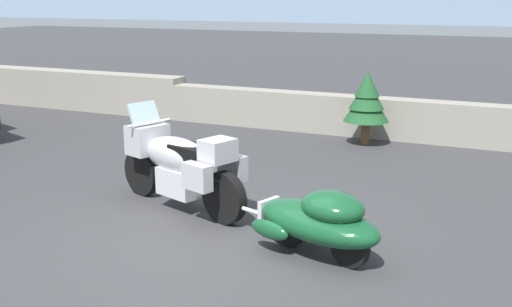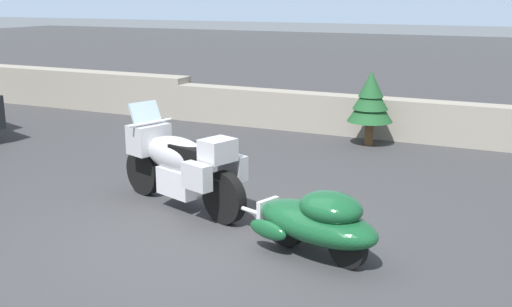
% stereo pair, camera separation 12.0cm
% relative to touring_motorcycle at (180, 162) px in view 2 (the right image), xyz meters
% --- Properties ---
extents(ground_plane, '(80.00, 80.00, 0.00)m').
position_rel_touring_motorcycle_xyz_m(ground_plane, '(0.80, -0.88, -0.62)').
color(ground_plane, '#38383A').
extents(stone_guard_wall, '(24.00, 0.63, 0.94)m').
position_rel_touring_motorcycle_xyz_m(stone_guard_wall, '(0.55, 5.26, -0.19)').
color(stone_guard_wall, gray).
rests_on(stone_guard_wall, ground).
extents(touring_motorcycle, '(2.23, 1.18, 1.33)m').
position_rel_touring_motorcycle_xyz_m(touring_motorcycle, '(0.00, 0.00, 0.00)').
color(touring_motorcycle, black).
rests_on(touring_motorcycle, ground).
extents(car_shaped_trailer, '(2.20, 1.15, 0.76)m').
position_rel_touring_motorcycle_xyz_m(car_shaped_trailer, '(2.17, -0.74, -0.21)').
color(car_shaped_trailer, black).
rests_on(car_shaped_trailer, ground).
extents(pine_sapling_near, '(0.85, 0.85, 1.40)m').
position_rel_touring_motorcycle_xyz_m(pine_sapling_near, '(1.33, 4.51, 0.25)').
color(pine_sapling_near, brown).
rests_on(pine_sapling_near, ground).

